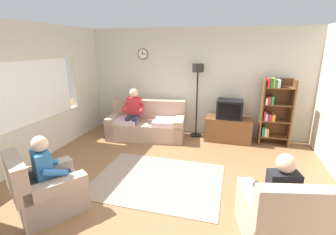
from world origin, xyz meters
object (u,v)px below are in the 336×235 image
(armchair_near_window, at_px, (47,191))
(armchair_near_bookshelf, at_px, (278,218))
(couch, at_px, (147,125))
(floor_lamp, at_px, (198,80))
(tv_stand, at_px, (228,129))
(person_in_left_armchair, at_px, (50,169))
(tv, at_px, (230,109))
(bookshelf, at_px, (274,109))
(person_in_right_armchair, at_px, (278,191))
(person_on_couch, at_px, (134,111))

(armchair_near_window, distance_m, armchair_near_bookshelf, 3.09)
(couch, height_order, floor_lamp, floor_lamp)
(tv_stand, distance_m, floor_lamp, 1.42)
(armchair_near_window, xyz_separation_m, person_in_left_armchair, (0.05, 0.07, 0.32))
(tv_stand, bearing_deg, floor_lamp, 173.05)
(floor_lamp, height_order, armchair_near_bookshelf, floor_lamp)
(tv_stand, distance_m, tv, 0.51)
(tv, bearing_deg, tv_stand, 90.00)
(bookshelf, distance_m, armchair_near_window, 4.89)
(person_in_left_armchair, height_order, person_in_right_armchair, same)
(couch, height_order, tv_stand, couch)
(couch, distance_m, tv, 2.09)
(armchair_near_window, bearing_deg, armchair_near_bookshelf, 4.87)
(floor_lamp, relative_size, person_in_left_armchair, 1.65)
(armchair_near_window, bearing_deg, bookshelf, 45.99)
(tv_stand, relative_size, armchair_near_window, 0.93)
(tv_stand, distance_m, person_in_right_armchair, 3.16)
(couch, distance_m, armchair_near_window, 3.14)
(floor_lamp, relative_size, person_in_right_armchair, 1.65)
(tv, relative_size, bookshelf, 0.38)
(tv_stand, distance_m, armchair_near_bookshelf, 3.24)
(armchair_near_window, height_order, person_on_couch, person_on_couch)
(person_on_couch, bearing_deg, tv_stand, 10.18)
(floor_lamp, distance_m, person_on_couch, 1.76)
(bookshelf, bearing_deg, person_on_couch, -171.65)
(bookshelf, bearing_deg, armchair_near_bookshelf, -95.36)
(person_on_couch, xyz_separation_m, person_in_left_armchair, (-0.02, -2.94, -0.09))
(bookshelf, relative_size, armchair_near_bookshelf, 1.53)
(couch, xyz_separation_m, armchair_near_bookshelf, (2.71, -2.86, -0.02))
(tv_stand, xyz_separation_m, floor_lamp, (-0.81, 0.10, 1.16))
(tv_stand, bearing_deg, tv, -90.00)
(tv, xyz_separation_m, person_in_left_armchair, (-2.33, -3.33, -0.20))
(armchair_near_window, xyz_separation_m, armchair_near_bookshelf, (3.07, 0.26, 0.00))
(tv, xyz_separation_m, floor_lamp, (-0.81, 0.12, 0.65))
(tv_stand, xyz_separation_m, person_in_left_armchair, (-2.33, -3.35, 0.31))
(armchair_near_bookshelf, xyz_separation_m, person_in_left_armchair, (-3.02, -0.19, 0.32))
(tv_stand, height_order, floor_lamp, floor_lamp)
(tv, distance_m, person_in_left_armchair, 4.07)
(couch, distance_m, armchair_near_bookshelf, 3.94)
(armchair_near_window, distance_m, person_on_couch, 3.04)
(tv_stand, bearing_deg, bookshelf, 4.05)
(tv, distance_m, person_on_couch, 2.35)
(armchair_near_bookshelf, bearing_deg, tv, 102.45)
(armchair_near_window, height_order, person_in_right_armchair, person_in_right_armchair)
(person_in_left_armchair, bearing_deg, tv, 55.00)
(couch, bearing_deg, person_in_right_armchair, -45.87)
(couch, relative_size, armchair_near_window, 1.70)
(couch, xyz_separation_m, tv, (2.01, 0.28, 0.49))
(bookshelf, distance_m, floor_lamp, 1.91)
(tv_stand, distance_m, person_in_left_armchair, 4.09)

